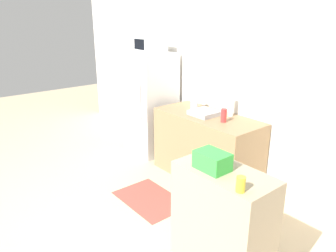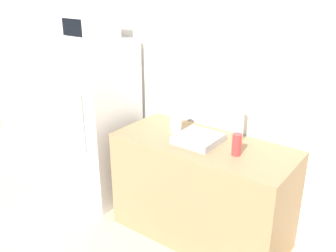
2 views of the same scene
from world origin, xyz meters
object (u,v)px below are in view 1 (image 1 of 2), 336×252
at_px(basket, 212,161).
at_px(bottle_short, 224,115).
at_px(microwave, 150,44).
at_px(paper_towel_roll, 194,101).
at_px(bottle_tall, 231,106).
at_px(jar, 241,184).
at_px(refrigerator, 151,104).

bearing_deg(basket, bottle_short, 128.59).
xyz_separation_m(microwave, paper_towel_roll, (0.92, 0.07, -0.72)).
bearing_deg(paper_towel_roll, bottle_short, -8.87).
height_order(microwave, paper_towel_roll, microwave).
bearing_deg(bottle_tall, basket, -53.57).
relative_size(bottle_short, basket, 0.71).
height_order(bottle_tall, jar, jar).
distance_m(bottle_short, paper_towel_roll, 0.64).
xyz_separation_m(microwave, jar, (2.98, -1.49, -0.58)).
relative_size(basket, jar, 2.34).
height_order(basket, paper_towel_roll, basket).
relative_size(bottle_tall, paper_towel_roll, 1.12).
bearing_deg(bottle_tall, paper_towel_roll, -161.84).
distance_m(refrigerator, jar, 3.35).
bearing_deg(jar, basket, 164.57).
bearing_deg(basket, bottle_tall, 126.43).
bearing_deg(bottle_short, refrigerator, 178.96).
bearing_deg(basket, jar, -15.43).
distance_m(refrigerator, bottle_short, 1.56).
bearing_deg(microwave, paper_towel_roll, 4.43).
xyz_separation_m(refrigerator, bottle_short, (1.55, -0.03, 0.18)).
xyz_separation_m(bottle_tall, bottle_short, (0.11, -0.27, -0.05)).
relative_size(jar, paper_towel_roll, 0.42).
distance_m(bottle_tall, bottle_short, 0.30).
relative_size(microwave, basket, 1.86).
relative_size(bottle_tall, basket, 1.13).
relative_size(refrigerator, paper_towel_roll, 6.63).
distance_m(jar, paper_towel_roll, 2.59).
distance_m(bottle_short, basket, 1.77).
relative_size(refrigerator, bottle_short, 9.42).
height_order(bottle_tall, paper_towel_roll, bottle_tall).
distance_m(microwave, basket, 3.05).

